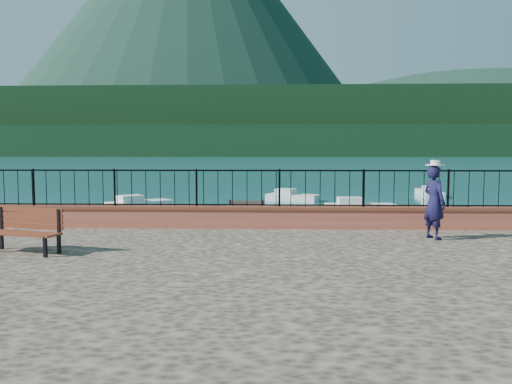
# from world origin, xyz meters

# --- Properties ---
(ground) EXTENTS (2000.00, 2000.00, 0.00)m
(ground) POSITION_xyz_m (0.00, 0.00, 0.00)
(ground) COLOR #19596B
(ground) RESTS_ON ground
(parapet) EXTENTS (28.00, 0.46, 0.58)m
(parapet) POSITION_xyz_m (0.00, 3.70, 1.49)
(parapet) COLOR #C26046
(parapet) RESTS_ON promenade
(railing) EXTENTS (27.00, 0.05, 0.95)m
(railing) POSITION_xyz_m (0.00, 3.70, 2.25)
(railing) COLOR black
(railing) RESTS_ON parapet
(dock) EXTENTS (2.00, 16.00, 0.30)m
(dock) POSITION_xyz_m (-2.00, 12.00, 0.15)
(dock) COLOR #2D231C
(dock) RESTS_ON ground
(far_forest) EXTENTS (900.00, 60.00, 18.00)m
(far_forest) POSITION_xyz_m (0.00, 300.00, 9.00)
(far_forest) COLOR black
(far_forest) RESTS_ON ground
(foothills) EXTENTS (900.00, 120.00, 44.00)m
(foothills) POSITION_xyz_m (0.00, 360.00, 22.00)
(foothills) COLOR black
(foothills) RESTS_ON ground
(volcano) EXTENTS (560.00, 560.00, 380.00)m
(volcano) POSITION_xyz_m (-120.00, 700.00, 190.00)
(volcano) COLOR #142D23
(volcano) RESTS_ON ground
(companion_hill) EXTENTS (448.00, 384.00, 180.00)m
(companion_hill) POSITION_xyz_m (220.00, 560.00, 0.00)
(companion_hill) COLOR #142D23
(companion_hill) RESTS_ON ground
(park_bench) EXTENTS (1.68, 0.94, 0.89)m
(park_bench) POSITION_xyz_m (-5.47, 0.30, 1.47)
(park_bench) COLOR black
(park_bench) RESTS_ON promenade
(person) EXTENTS (0.63, 0.74, 1.71)m
(person) POSITION_xyz_m (3.27, 2.19, 2.06)
(person) COLOR #131133
(person) RESTS_ON promenade
(hat) EXTENTS (0.44, 0.44, 0.12)m
(hat) POSITION_xyz_m (3.27, 2.19, 2.97)
(hat) COLOR silver
(hat) RESTS_ON person
(boat_0) EXTENTS (3.59, 1.52, 0.80)m
(boat_0) POSITION_xyz_m (-8.20, 7.02, 0.40)
(boat_0) COLOR silver
(boat_0) RESTS_ON ground
(boat_1) EXTENTS (4.09, 2.20, 0.80)m
(boat_1) POSITION_xyz_m (1.72, 11.69, 0.40)
(boat_1) COLOR silver
(boat_1) RESTS_ON ground
(boat_2) EXTENTS (3.72, 1.37, 0.80)m
(boat_2) POSITION_xyz_m (4.17, 17.19, 0.40)
(boat_2) COLOR silver
(boat_2) RESTS_ON ground
(boat_3) EXTENTS (3.61, 3.29, 0.80)m
(boat_3) POSITION_xyz_m (-8.07, 18.41, 0.40)
(boat_3) COLOR silver
(boat_3) RESTS_ON ground
(boat_4) EXTENTS (3.63, 2.55, 0.80)m
(boat_4) POSITION_xyz_m (0.78, 23.07, 0.40)
(boat_4) COLOR silver
(boat_4) RESTS_ON ground
(boat_5) EXTENTS (1.73, 4.35, 0.80)m
(boat_5) POSITION_xyz_m (10.74, 26.78, 0.40)
(boat_5) COLOR silver
(boat_5) RESTS_ON ground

